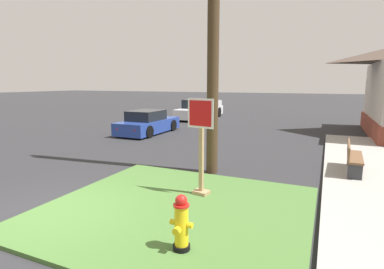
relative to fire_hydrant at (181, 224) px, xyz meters
name	(u,v)px	position (x,y,z in m)	size (l,w,h in m)	color
ground_plane	(51,215)	(-3.09, 0.19, -0.51)	(160.00, 160.00, 0.00)	#2B2B2D
grass_corner_patch	(176,209)	(-0.83, 1.43, -0.47)	(5.43, 5.07, 0.08)	#477033
sidewalk_strip	(367,181)	(3.08, 5.13, -0.45)	(2.20, 14.82, 0.12)	#9E9B93
fire_hydrant	(181,224)	(0.00, 0.00, 0.00)	(0.38, 0.34, 0.91)	black
stop_sign	(201,149)	(-0.65, 2.37, 0.65)	(0.67, 0.34, 2.27)	#A3845B
manhole_cover	(151,173)	(-2.76, 3.54, -0.50)	(0.70, 0.70, 0.02)	black
parked_sedan_blue	(148,123)	(-6.83, 9.81, 0.03)	(1.84, 4.17, 1.25)	#233D93
pickup_truck_white	(200,111)	(-6.92, 17.25, 0.11)	(2.38, 5.66, 1.48)	silver
street_bench	(353,156)	(2.72, 5.79, 0.08)	(0.48, 1.77, 0.85)	brown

